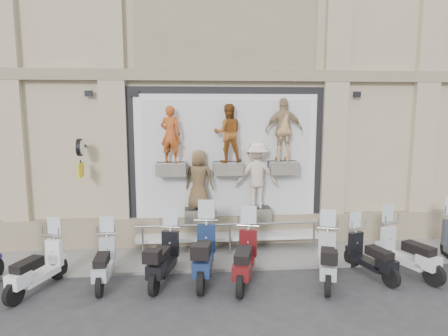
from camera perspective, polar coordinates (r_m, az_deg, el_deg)
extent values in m
plane|color=#2F2F32|center=(9.18, 2.23, -17.03)|extent=(90.00, 90.00, 0.00)
cube|color=gray|center=(11.08, 0.80, -12.19)|extent=(16.00, 2.20, 0.08)
cube|color=black|center=(11.33, 0.37, 0.61)|extent=(5.60, 0.10, 4.30)
cube|color=white|center=(11.27, 0.39, 0.57)|extent=(5.10, 0.06, 3.90)
cube|color=white|center=(11.23, 0.41, 0.54)|extent=(4.70, 0.04, 3.60)
cube|color=white|center=(11.38, 0.56, -9.60)|extent=(5.10, 0.75, 0.10)
cube|color=#28282B|center=(10.93, -7.56, -0.15)|extent=(0.80, 0.50, 0.35)
imported|color=#C9561E|center=(10.83, -7.65, 4.79)|extent=(0.64, 0.52, 1.54)
cube|color=#28282B|center=(10.98, 0.55, -0.04)|extent=(0.80, 0.50, 0.35)
imported|color=brown|center=(10.88, 0.56, 4.99)|extent=(0.77, 0.60, 1.58)
cube|color=#28282B|center=(11.24, 8.44, 0.07)|extent=(0.80, 0.50, 0.35)
imported|color=tan|center=(11.14, 8.56, 5.41)|extent=(1.05, 0.48, 1.74)
cube|color=#28282B|center=(11.20, -3.56, -6.69)|extent=(0.80, 0.50, 0.35)
imported|color=brown|center=(10.98, -3.61, -1.67)|extent=(0.92, 0.73, 1.64)
cube|color=#28282B|center=(11.35, 4.59, -6.49)|extent=(0.80, 0.50, 0.35)
imported|color=beige|center=(11.12, 4.66, -1.03)|extent=(1.20, 0.70, 1.84)
cube|color=black|center=(11.33, -19.57, 2.92)|extent=(0.06, 0.56, 0.06)
cylinder|color=black|center=(11.07, -19.91, 2.78)|extent=(0.10, 0.46, 0.46)
cube|color=yellow|center=(11.14, -19.75, -0.29)|extent=(0.04, 0.50, 0.38)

